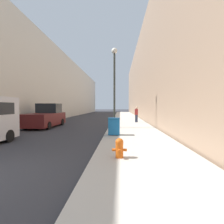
% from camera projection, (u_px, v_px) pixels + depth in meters
% --- Properties ---
extents(sidewalk_right, '(3.75, 60.00, 0.13)m').
position_uv_depth(sidewalk_right, '(128.00, 121.00, 21.54)').
color(sidewalk_right, '#B7B2A8').
rests_on(sidewalk_right, ground).
extents(building_left_glass, '(12.00, 60.00, 10.04)m').
position_uv_depth(building_left_glass, '(36.00, 88.00, 30.09)').
color(building_left_glass, beige).
rests_on(building_left_glass, ground).
extents(building_right_stone, '(12.00, 60.00, 12.62)m').
position_uv_depth(building_right_stone, '(174.00, 79.00, 28.95)').
color(building_right_stone, '#9E7F66').
rests_on(building_right_stone, ground).
extents(fire_hydrant, '(0.50, 0.39, 0.66)m').
position_uv_depth(fire_hydrant, '(119.00, 147.00, 5.83)').
color(fire_hydrant, '#D15614').
rests_on(fire_hydrant, sidewalk_right).
extents(trash_bin, '(0.69, 0.58, 1.03)m').
position_uv_depth(trash_bin, '(114.00, 126.00, 10.41)').
color(trash_bin, '#19609E').
rests_on(trash_bin, sidewalk_right).
extents(lamppost, '(0.45, 0.45, 6.36)m').
position_uv_depth(lamppost, '(114.00, 80.00, 13.96)').
color(lamppost, '#2D332D').
rests_on(lamppost, sidewalk_right).
extents(pickup_truck, '(2.14, 5.06, 2.10)m').
position_uv_depth(pickup_truck, '(46.00, 117.00, 15.57)').
color(pickup_truck, '#561919').
rests_on(pickup_truck, ground).
extents(pedestrian_on_sidewalk, '(0.33, 0.22, 1.64)m').
position_uv_depth(pedestrian_on_sidewalk, '(136.00, 115.00, 18.76)').
color(pedestrian_on_sidewalk, '#2D3347').
rests_on(pedestrian_on_sidewalk, sidewalk_right).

